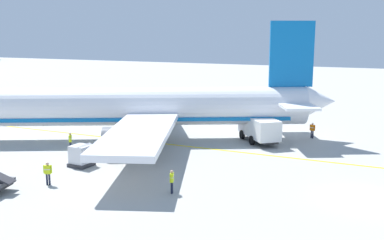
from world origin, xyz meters
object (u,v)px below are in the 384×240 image
object	(u,v)px
crew_loader_left	(48,172)
crew_loader_right	(172,180)
crew_marshaller	(70,140)
service_truck_baggage	(259,128)
crew_supervisor	(312,129)
cargo_container_near	(81,156)
airliner_foreground	(132,107)

from	to	relation	value
crew_loader_left	crew_loader_right	world-z (taller)	crew_loader_left
crew_marshaller	crew_loader_left	bearing A→B (deg)	-150.17
service_truck_baggage	crew_supervisor	size ratio (longest dim) A/B	3.61
crew_loader_left	crew_loader_right	bearing A→B (deg)	-76.46
crew_marshaller	crew_supervisor	bearing A→B (deg)	-53.65
cargo_container_near	crew_loader_left	xyz separation A→B (m)	(-4.80, -0.78, 0.12)
airliner_foreground	cargo_container_near	size ratio (longest dim) A/B	20.86
crew_loader_left	crew_supervisor	bearing A→B (deg)	-32.82
airliner_foreground	crew_marshaller	size ratio (longest dim) A/B	22.68
service_truck_baggage	crew_loader_right	world-z (taller)	service_truck_baggage
crew_loader_right	cargo_container_near	bearing A→B (deg)	74.50
cargo_container_near	crew_marshaller	xyz separation A→B (m)	(3.61, 4.03, 0.13)
crew_loader_right	crew_supervisor	world-z (taller)	crew_loader_right
service_truck_baggage	crew_loader_right	bearing A→B (deg)	175.68
cargo_container_near	crew_marshaller	world-z (taller)	cargo_container_near
service_truck_baggage	crew_supervisor	xyz separation A→B (m)	(3.90, -4.57, -0.51)
service_truck_baggage	crew_marshaller	distance (m)	18.21
service_truck_baggage	crew_loader_right	distance (m)	16.77
service_truck_baggage	crew_loader_left	xyz separation A→B (m)	(-18.84, 10.10, -0.47)
crew_loader_left	crew_loader_right	xyz separation A→B (m)	(2.13, -8.84, -0.03)
service_truck_baggage	crew_loader_right	size ratio (longest dim) A/B	3.59
airliner_foreground	crew_supervisor	size ratio (longest dim) A/B	23.82
airliner_foreground	crew_loader_right	size ratio (longest dim) A/B	23.66
airliner_foreground	crew_loader_right	xyz separation A→B (m)	(-12.13, -10.58, -2.43)
cargo_container_near	airliner_foreground	bearing A→B (deg)	5.82
service_truck_baggage	crew_loader_left	distance (m)	21.38
airliner_foreground	service_truck_baggage	size ratio (longest dim) A/B	6.60
cargo_container_near	crew_loader_right	distance (m)	9.98
crew_loader_right	crew_supervisor	bearing A→B (deg)	-15.80
crew_supervisor	airliner_foreground	bearing A→B (deg)	117.32
crew_supervisor	crew_marshaller	bearing A→B (deg)	126.35
airliner_foreground	cargo_container_near	world-z (taller)	airliner_foreground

